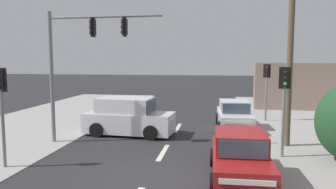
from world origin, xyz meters
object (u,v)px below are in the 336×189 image
(sedan_oncoming_near, at_px, (240,158))
(utility_pole_midground_right, at_px, (288,18))
(pedestal_signal_right_kerb, at_px, (284,97))
(pedestal_signal_far_median, at_px, (267,83))
(traffic_signal_mast, at_px, (77,53))
(suv_crossing_left, at_px, (128,118))
(pedestal_signal_left_kerb, at_px, (1,100))
(sedan_oncoming_mid, at_px, (234,116))

(sedan_oncoming_near, bearing_deg, utility_pole_midground_right, 63.96)
(pedestal_signal_right_kerb, distance_m, pedestal_signal_far_median, 7.87)
(pedestal_signal_right_kerb, bearing_deg, traffic_signal_mast, 174.37)
(suv_crossing_left, bearing_deg, sedan_oncoming_near, -47.10)
(suv_crossing_left, bearing_deg, pedestal_signal_left_kerb, -117.60)
(sedan_oncoming_mid, bearing_deg, sedan_oncoming_near, -91.41)
(pedestal_signal_right_kerb, relative_size, sedan_oncoming_near, 0.83)
(pedestal_signal_left_kerb, bearing_deg, sedan_oncoming_mid, 43.85)
(suv_crossing_left, bearing_deg, utility_pole_midground_right, -8.49)
(pedestal_signal_far_median, bearing_deg, suv_crossing_left, -146.73)
(pedestal_signal_right_kerb, xyz_separation_m, sedan_oncoming_near, (-1.81, -2.73, -1.71))
(pedestal_signal_right_kerb, distance_m, sedan_oncoming_mid, 5.83)
(suv_crossing_left, distance_m, sedan_oncoming_near, 7.72)
(pedestal_signal_right_kerb, relative_size, pedestal_signal_left_kerb, 1.00)
(suv_crossing_left, bearing_deg, pedestal_signal_right_kerb, -22.50)
(utility_pole_midground_right, bearing_deg, pedestal_signal_right_kerb, -102.61)
(traffic_signal_mast, height_order, pedestal_signal_left_kerb, traffic_signal_mast)
(pedestal_signal_right_kerb, relative_size, suv_crossing_left, 0.76)
(traffic_signal_mast, distance_m, pedestal_signal_right_kerb, 9.03)
(utility_pole_midground_right, height_order, sedan_oncoming_mid, utility_pole_midground_right)
(traffic_signal_mast, bearing_deg, sedan_oncoming_mid, 31.78)
(pedestal_signal_far_median, relative_size, sedan_oncoming_near, 0.83)
(pedestal_signal_left_kerb, height_order, sedan_oncoming_near, pedestal_signal_left_kerb)
(sedan_oncoming_near, height_order, sedan_oncoming_mid, same)
(traffic_signal_mast, distance_m, pedestal_signal_left_kerb, 4.21)
(pedestal_signal_left_kerb, height_order, suv_crossing_left, pedestal_signal_left_kerb)
(utility_pole_midground_right, bearing_deg, traffic_signal_mast, -174.16)
(pedestal_signal_far_median, height_order, sedan_oncoming_mid, pedestal_signal_far_median)
(pedestal_signal_right_kerb, xyz_separation_m, pedestal_signal_left_kerb, (-10.05, -2.77, 0.00))
(sedan_oncoming_near, bearing_deg, traffic_signal_mast, 152.81)
(suv_crossing_left, height_order, sedan_oncoming_mid, suv_crossing_left)
(utility_pole_midground_right, xyz_separation_m, sedan_oncoming_mid, (-2.02, 3.52, -4.92))
(pedestal_signal_right_kerb, bearing_deg, sedan_oncoming_near, -123.61)
(pedestal_signal_left_kerb, distance_m, sedan_oncoming_mid, 11.82)
(utility_pole_midground_right, xyz_separation_m, pedestal_signal_left_kerb, (-10.45, -4.58, -3.20))
(pedestal_signal_far_median, distance_m, sedan_oncoming_near, 10.96)
(pedestal_signal_left_kerb, distance_m, pedestal_signal_far_median, 14.93)
(pedestal_signal_far_median, bearing_deg, pedestal_signal_right_kerb, -93.22)
(pedestal_signal_right_kerb, bearing_deg, suv_crossing_left, 157.50)
(pedestal_signal_far_median, bearing_deg, sedan_oncoming_mid, -129.19)
(traffic_signal_mast, height_order, suv_crossing_left, traffic_signal_mast)
(pedestal_signal_right_kerb, bearing_deg, pedestal_signal_left_kerb, -164.59)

